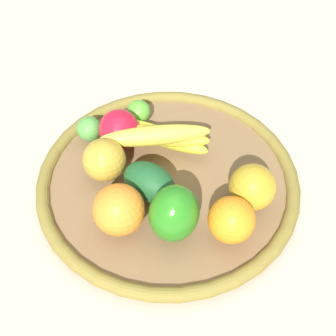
{
  "coord_description": "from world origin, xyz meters",
  "views": [
    {
      "loc": [
        0.04,
        0.51,
        0.65
      ],
      "look_at": [
        0.0,
        0.0,
        0.05
      ],
      "focal_mm": 52.9,
      "sensor_mm": 36.0,
      "label": 1
    }
  ],
  "objects_px": {
    "avocado": "(149,182)",
    "orange_0": "(231,220)",
    "banana_bunch": "(156,136)",
    "apple_2": "(253,187)",
    "apple_0": "(104,160)",
    "bell_pepper": "(171,213)",
    "apple_1": "(119,129)",
    "lime_0": "(139,111)",
    "orange_1": "(119,210)",
    "lime_1": "(89,129)"
  },
  "relations": [
    {
      "from": "orange_0",
      "to": "orange_1",
      "type": "bearing_deg",
      "value": -9.92
    },
    {
      "from": "apple_2",
      "to": "orange_1",
      "type": "bearing_deg",
      "value": 7.69
    },
    {
      "from": "avocado",
      "to": "apple_0",
      "type": "bearing_deg",
      "value": -34.19
    },
    {
      "from": "avocado",
      "to": "apple_2",
      "type": "height_order",
      "value": "apple_2"
    },
    {
      "from": "avocado",
      "to": "orange_1",
      "type": "xyz_separation_m",
      "value": [
        0.05,
        0.06,
        0.01
      ]
    },
    {
      "from": "apple_2",
      "to": "apple_0",
      "type": "bearing_deg",
      "value": -18.44
    },
    {
      "from": "orange_1",
      "to": "lime_1",
      "type": "bearing_deg",
      "value": -75.26
    },
    {
      "from": "banana_bunch",
      "to": "apple_1",
      "type": "relative_size",
      "value": 2.74
    },
    {
      "from": "banana_bunch",
      "to": "orange_1",
      "type": "height_order",
      "value": "orange_1"
    },
    {
      "from": "avocado",
      "to": "apple_2",
      "type": "relative_size",
      "value": 1.21
    },
    {
      "from": "apple_0",
      "to": "apple_1",
      "type": "distance_m",
      "value": 0.07
    },
    {
      "from": "apple_2",
      "to": "lime_0",
      "type": "bearing_deg",
      "value": -50.2
    },
    {
      "from": "bell_pepper",
      "to": "apple_2",
      "type": "xyz_separation_m",
      "value": [
        -0.13,
        -0.04,
        -0.01
      ]
    },
    {
      "from": "apple_0",
      "to": "orange_0",
      "type": "relative_size",
      "value": 1.0
    },
    {
      "from": "banana_bunch",
      "to": "apple_1",
      "type": "height_order",
      "value": "apple_1"
    },
    {
      "from": "banana_bunch",
      "to": "orange_1",
      "type": "xyz_separation_m",
      "value": [
        0.06,
        0.15,
        0.01
      ]
    },
    {
      "from": "avocado",
      "to": "orange_0",
      "type": "distance_m",
      "value": 0.14
    },
    {
      "from": "avocado",
      "to": "banana_bunch",
      "type": "xyz_separation_m",
      "value": [
        -0.02,
        -0.1,
        0.0
      ]
    },
    {
      "from": "banana_bunch",
      "to": "apple_2",
      "type": "distance_m",
      "value": 0.19
    },
    {
      "from": "bell_pepper",
      "to": "orange_0",
      "type": "xyz_separation_m",
      "value": [
        -0.09,
        0.01,
        -0.01
      ]
    },
    {
      "from": "orange_1",
      "to": "avocado",
      "type": "bearing_deg",
      "value": -130.37
    },
    {
      "from": "avocado",
      "to": "orange_0",
      "type": "relative_size",
      "value": 1.26
    },
    {
      "from": "orange_0",
      "to": "bell_pepper",
      "type": "bearing_deg",
      "value": -7.2
    },
    {
      "from": "apple_1",
      "to": "orange_1",
      "type": "bearing_deg",
      "value": 89.0
    },
    {
      "from": "apple_0",
      "to": "bell_pepper",
      "type": "bearing_deg",
      "value": 129.11
    },
    {
      "from": "apple_2",
      "to": "apple_1",
      "type": "xyz_separation_m",
      "value": [
        0.2,
        -0.14,
        -0.0
      ]
    },
    {
      "from": "lime_0",
      "to": "orange_0",
      "type": "relative_size",
      "value": 0.6
    },
    {
      "from": "lime_0",
      "to": "apple_2",
      "type": "bearing_deg",
      "value": 129.8
    },
    {
      "from": "orange_1",
      "to": "apple_2",
      "type": "bearing_deg",
      "value": -172.31
    },
    {
      "from": "lime_1",
      "to": "orange_1",
      "type": "height_order",
      "value": "orange_1"
    },
    {
      "from": "apple_0",
      "to": "lime_1",
      "type": "bearing_deg",
      "value": -72.15
    },
    {
      "from": "orange_0",
      "to": "orange_1",
      "type": "height_order",
      "value": "orange_1"
    },
    {
      "from": "lime_1",
      "to": "lime_0",
      "type": "distance_m",
      "value": 0.09
    },
    {
      "from": "apple_0",
      "to": "orange_0",
      "type": "height_order",
      "value": "same"
    },
    {
      "from": "apple_0",
      "to": "orange_1",
      "type": "relative_size",
      "value": 0.9
    },
    {
      "from": "avocado",
      "to": "apple_1",
      "type": "height_order",
      "value": "apple_1"
    },
    {
      "from": "lime_1",
      "to": "apple_0",
      "type": "bearing_deg",
      "value": 107.85
    },
    {
      "from": "banana_bunch",
      "to": "apple_2",
      "type": "height_order",
      "value": "apple_2"
    },
    {
      "from": "apple_1",
      "to": "avocado",
      "type": "bearing_deg",
      "value": 111.19
    },
    {
      "from": "avocado",
      "to": "banana_bunch",
      "type": "distance_m",
      "value": 0.1
    },
    {
      "from": "orange_0",
      "to": "apple_2",
      "type": "bearing_deg",
      "value": -126.61
    },
    {
      "from": "apple_0",
      "to": "apple_1",
      "type": "xyz_separation_m",
      "value": [
        -0.02,
        -0.07,
        -0.0
      ]
    },
    {
      "from": "orange_0",
      "to": "apple_0",
      "type": "bearing_deg",
      "value": -35.44
    },
    {
      "from": "banana_bunch",
      "to": "avocado",
      "type": "bearing_deg",
      "value": 80.19
    },
    {
      "from": "lime_0",
      "to": "orange_1",
      "type": "height_order",
      "value": "orange_1"
    },
    {
      "from": "bell_pepper",
      "to": "orange_1",
      "type": "relative_size",
      "value": 1.17
    },
    {
      "from": "apple_2",
      "to": "orange_1",
      "type": "distance_m",
      "value": 0.2
    },
    {
      "from": "bell_pepper",
      "to": "orange_0",
      "type": "bearing_deg",
      "value": 111.19
    },
    {
      "from": "apple_0",
      "to": "avocado",
      "type": "bearing_deg",
      "value": 145.81
    },
    {
      "from": "lime_0",
      "to": "apple_0",
      "type": "distance_m",
      "value": 0.14
    }
  ]
}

